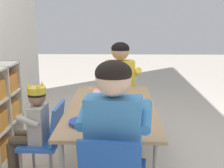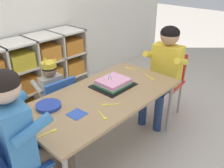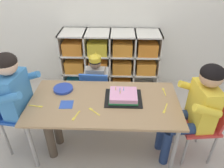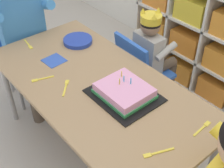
# 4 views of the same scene
# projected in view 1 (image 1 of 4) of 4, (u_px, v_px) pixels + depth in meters

# --- Properties ---
(activity_table) EXTENTS (1.40, 0.70, 0.58)m
(activity_table) POSITION_uv_depth(u_px,v_px,m) (111.00, 111.00, 2.46)
(activity_table) COLOR #A37F56
(activity_table) RESTS_ON ground
(classroom_chair_blue) EXTENTS (0.36, 0.33, 0.64)m
(classroom_chair_blue) POSITION_uv_depth(u_px,v_px,m) (48.00, 137.00, 2.37)
(classroom_chair_blue) COLOR blue
(classroom_chair_blue) RESTS_ON ground
(child_with_crown) EXTENTS (0.30, 0.31, 0.81)m
(child_with_crown) POSITION_uv_depth(u_px,v_px,m) (33.00, 122.00, 2.35)
(child_with_crown) COLOR #B2ADA3
(child_with_crown) RESTS_ON ground
(adult_helper_seated) EXTENTS (0.45, 0.43, 1.08)m
(adult_helper_seated) POSITION_uv_depth(u_px,v_px,m) (115.00, 130.00, 1.70)
(adult_helper_seated) COLOR #3D7FBC
(adult_helper_seated) RESTS_ON ground
(classroom_chair_guest_side) EXTENTS (0.38, 0.37, 0.71)m
(classroom_chair_guest_side) POSITION_uv_depth(u_px,v_px,m) (119.00, 95.00, 3.39)
(classroom_chair_guest_side) COLOR red
(classroom_chair_guest_side) RESTS_ON ground
(guest_at_table_side) EXTENTS (0.45, 0.43, 1.02)m
(guest_at_table_side) POSITION_uv_depth(u_px,v_px,m) (121.00, 80.00, 3.24)
(guest_at_table_side) COLOR yellow
(guest_at_table_side) RESTS_ON ground
(birthday_cake_on_tray) EXTENTS (0.35, 0.29, 0.10)m
(birthday_cake_on_tray) POSITION_uv_depth(u_px,v_px,m) (106.00, 97.00, 2.62)
(birthday_cake_on_tray) COLOR black
(birthday_cake_on_tray) RESTS_ON activity_table
(paper_plate_stack) EXTENTS (0.19, 0.19, 0.03)m
(paper_plate_stack) POSITION_uv_depth(u_px,v_px,m) (83.00, 122.00, 2.04)
(paper_plate_stack) COLOR #233DA3
(paper_plate_stack) RESTS_ON activity_table
(paper_napkin_square) EXTENTS (0.13, 0.13, 0.00)m
(paper_napkin_square) POSITION_uv_depth(u_px,v_px,m) (118.00, 120.00, 2.12)
(paper_napkin_square) COLOR #3356B7
(paper_napkin_square) RESTS_ON activity_table
(fork_at_table_front_edge) EXTENTS (0.02, 0.13, 0.00)m
(fork_at_table_front_edge) POSITION_uv_depth(u_px,v_px,m) (94.00, 89.00, 3.02)
(fork_at_table_front_edge) COLOR yellow
(fork_at_table_front_edge) RESTS_ON activity_table
(fork_scattered_mid_table) EXTENTS (0.11, 0.10, 0.00)m
(fork_scattered_mid_table) POSITION_uv_depth(u_px,v_px,m) (129.00, 109.00, 2.37)
(fork_scattered_mid_table) COLOR yellow
(fork_scattered_mid_table) RESTS_ON activity_table
(fork_by_napkin) EXTENTS (0.07, 0.14, 0.00)m
(fork_by_napkin) POSITION_uv_depth(u_px,v_px,m) (122.00, 90.00, 2.98)
(fork_by_napkin) COLOR yellow
(fork_by_napkin) RESTS_ON activity_table
(fork_near_cake_tray) EXTENTS (0.13, 0.03, 0.00)m
(fork_near_cake_tray) POSITION_uv_depth(u_px,v_px,m) (124.00, 135.00, 1.86)
(fork_near_cake_tray) COLOR yellow
(fork_near_cake_tray) RESTS_ON activity_table
(fork_beside_plate_stack) EXTENTS (0.05, 0.12, 0.00)m
(fork_beside_plate_stack) POSITION_uv_depth(u_px,v_px,m) (139.00, 115.00, 2.22)
(fork_beside_plate_stack) COLOR yellow
(fork_beside_plate_stack) RESTS_ON activity_table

